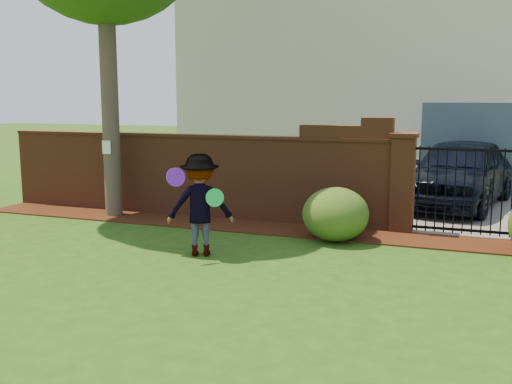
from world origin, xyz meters
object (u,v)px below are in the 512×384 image
(frisbee_purple, at_px, (176,177))
(frisbee_green, at_px, (215,198))
(man, at_px, (200,205))
(car, at_px, (456,173))

(frisbee_purple, relative_size, frisbee_green, 1.03)
(man, relative_size, frisbee_green, 5.69)
(car, relative_size, frisbee_green, 16.23)
(car, relative_size, frisbee_purple, 15.74)
(frisbee_green, bearing_deg, frisbee_purple, -148.37)
(car, bearing_deg, frisbee_green, -108.14)
(car, bearing_deg, frisbee_purple, -110.36)
(man, relative_size, frisbee_purple, 5.52)
(man, xyz_separation_m, frisbee_purple, (-0.21, -0.39, 0.50))
(car, height_order, man, man)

